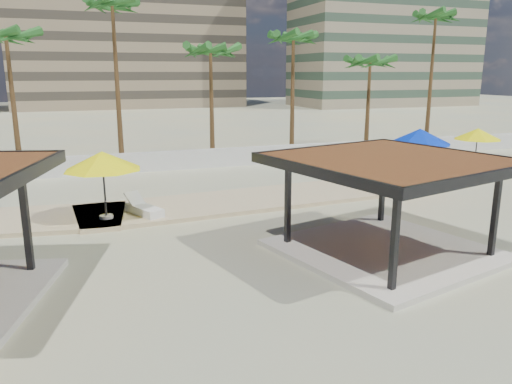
# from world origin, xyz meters

# --- Properties ---
(ground) EXTENTS (200.00, 200.00, 0.00)m
(ground) POSITION_xyz_m (0.00, 0.00, 0.00)
(ground) COLOR tan
(ground) RESTS_ON ground
(promenade) EXTENTS (44.45, 7.97, 0.24)m
(promenade) POSITION_xyz_m (2.00, 7.67, 0.06)
(promenade) COLOR #C6B284
(promenade) RESTS_ON ground
(boundary_wall) EXTENTS (56.00, 0.30, 1.20)m
(boundary_wall) POSITION_xyz_m (0.00, 16.00, 0.60)
(boundary_wall) COLOR silver
(boundary_wall) RESTS_ON ground
(building_mid) EXTENTS (38.00, 16.00, 30.40)m
(building_mid) POSITION_xyz_m (4.00, 78.00, 14.27)
(building_mid) COLOR #847259
(building_mid) RESTS_ON ground
(building_east) EXTENTS (32.00, 15.00, 36.40)m
(building_east) POSITION_xyz_m (48.00, 66.00, 17.27)
(building_east) COLOR gray
(building_east) RESTS_ON ground
(pavilion_central) EXTENTS (7.83, 7.83, 3.28)m
(pavilion_central) POSITION_xyz_m (3.75, -1.03, 1.96)
(pavilion_central) COLOR beige
(pavilion_central) RESTS_ON ground
(umbrella_b) EXTENTS (3.80, 3.80, 2.73)m
(umbrella_b) POSITION_xyz_m (-4.80, 5.80, 2.52)
(umbrella_b) COLOR beige
(umbrella_b) RESTS_ON promenade
(umbrella_c) EXTENTS (2.97, 2.97, 2.35)m
(umbrella_c) POSITION_xyz_m (9.94, 5.80, 2.20)
(umbrella_c) COLOR beige
(umbrella_c) RESTS_ON promenade
(umbrella_d) EXTENTS (4.19, 4.19, 2.90)m
(umbrella_d) POSITION_xyz_m (11.07, 6.96, 2.67)
(umbrella_d) COLOR beige
(umbrella_d) RESTS_ON promenade
(umbrella_e) EXTENTS (3.63, 3.63, 2.47)m
(umbrella_e) POSITION_xyz_m (17.02, 9.20, 2.30)
(umbrella_e) COLOR beige
(umbrella_e) RESTS_ON promenade
(lounger_a) EXTENTS (1.46, 2.18, 0.79)m
(lounger_a) POSITION_xyz_m (-3.28, 5.94, 0.37)
(lounger_a) COLOR white
(lounger_a) RESTS_ON promenade
(lounger_b) EXTENTS (1.97, 2.43, 0.91)m
(lounger_b) POSITION_xyz_m (11.25, 8.84, 0.40)
(lounger_b) COLOR white
(lounger_b) RESTS_ON promenade
(lounger_c) EXTENTS (1.21, 2.46, 0.89)m
(lounger_c) POSITION_xyz_m (14.08, 8.80, 0.40)
(lounger_c) COLOR white
(lounger_c) RESTS_ON promenade
(lounger_d) EXTENTS (0.91, 2.28, 0.84)m
(lounger_d) POSITION_xyz_m (9.48, 8.06, 0.38)
(lounger_d) COLOR white
(lounger_d) RESTS_ON promenade
(palm_c) EXTENTS (3.00, 3.00, 8.76)m
(palm_c) POSITION_xyz_m (-9.00, 18.10, 7.63)
(palm_c) COLOR brown
(palm_c) RESTS_ON ground
(palm_d) EXTENTS (3.00, 3.00, 10.76)m
(palm_d) POSITION_xyz_m (-3.00, 18.90, 9.50)
(palm_d) COLOR brown
(palm_d) RESTS_ON ground
(palm_e) EXTENTS (3.00, 3.00, 8.12)m
(palm_e) POSITION_xyz_m (3.00, 18.40, 7.03)
(palm_e) COLOR brown
(palm_e) RESTS_ON ground
(palm_f) EXTENTS (3.00, 3.00, 9.09)m
(palm_f) POSITION_xyz_m (9.00, 18.60, 7.94)
(palm_f) COLOR brown
(palm_f) RESTS_ON ground
(palm_g) EXTENTS (3.00, 3.00, 7.48)m
(palm_g) POSITION_xyz_m (15.00, 18.20, 6.41)
(palm_g) COLOR brown
(palm_g) RESTS_ON ground
(palm_h) EXTENTS (3.00, 3.00, 10.93)m
(palm_h) POSITION_xyz_m (21.00, 18.80, 9.66)
(palm_h) COLOR brown
(palm_h) RESTS_ON ground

